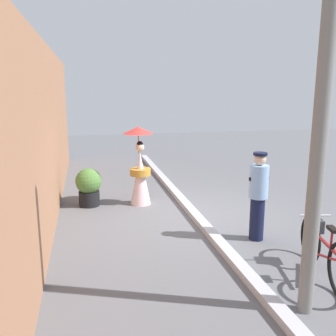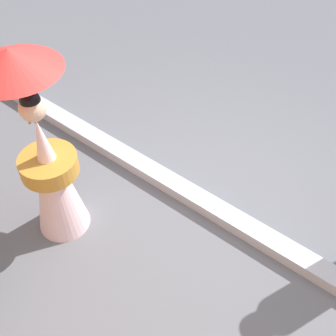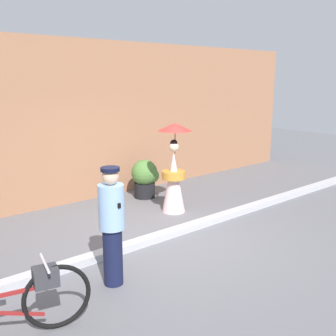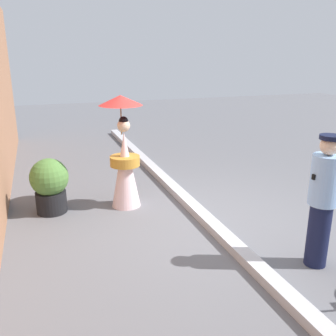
{
  "view_description": "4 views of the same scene",
  "coord_description": "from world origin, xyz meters",
  "views": [
    {
      "loc": [
        -7.38,
        2.2,
        2.72
      ],
      "look_at": [
        0.03,
        0.55,
        1.08
      ],
      "focal_mm": 39.57,
      "sensor_mm": 36.0,
      "label": 1
    },
    {
      "loc": [
        -1.22,
        2.28,
        3.25
      ],
      "look_at": [
        0.13,
        0.58,
        1.03
      ],
      "focal_mm": 44.51,
      "sensor_mm": 36.0,
      "label": 2
    },
    {
      "loc": [
        -4.05,
        -5.0,
        2.71
      ],
      "look_at": [
        0.68,
        0.7,
        1.04
      ],
      "focal_mm": 42.21,
      "sensor_mm": 36.0,
      "label": 3
    },
    {
      "loc": [
        -4.73,
        2.28,
        2.49
      ],
      "look_at": [
        0.39,
        0.48,
        0.81
      ],
      "focal_mm": 40.06,
      "sensor_mm": 36.0,
      "label": 4
    }
  ],
  "objects": [
    {
      "name": "person_officer",
      "position": [
        -1.5,
        -0.77,
        0.86
      ],
      "size": [
        0.34,
        0.38,
        1.62
      ],
      "color": "#141938",
      "rests_on": "ground_plane"
    },
    {
      "name": "ground_plane",
      "position": [
        0.0,
        0.0,
        0.0
      ],
      "size": [
        30.0,
        30.0,
        0.0
      ],
      "primitive_type": "plane",
      "color": "slate"
    },
    {
      "name": "sidewalk_curb",
      "position": [
        0.0,
        0.0,
        0.06
      ],
      "size": [
        14.0,
        0.2,
        0.12
      ],
      "primitive_type": "cube",
      "color": "#B2B2B7",
      "rests_on": "ground_plane"
    },
    {
      "name": "potted_plant_by_door",
      "position": [
        1.23,
        2.19,
        0.49
      ],
      "size": [
        0.62,
        0.61,
        0.9
      ],
      "color": "black",
      "rests_on": "ground_plane"
    },
    {
      "name": "person_with_parasol",
      "position": [
        1.09,
        1.0,
        0.88
      ],
      "size": [
        0.7,
        0.7,
        1.85
      ],
      "color": "silver",
      "rests_on": "ground_plane"
    }
  ]
}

